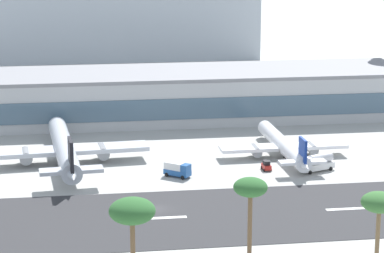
{
  "coord_description": "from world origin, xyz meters",
  "views": [
    {
      "loc": [
        -15.45,
        -157.09,
        55.39
      ],
      "look_at": [
        12.67,
        40.06,
        6.7
      ],
      "focal_mm": 78.6,
      "sensor_mm": 36.0,
      "label": 1
    }
  ],
  "objects_px": {
    "airliner_black_tail_gate_0": "(64,150)",
    "palm_tree_2": "(132,213)",
    "service_box_truck_2": "(177,169)",
    "terminal_building": "(160,95)",
    "service_baggage_tug_1": "(266,166)",
    "palm_tree_0": "(250,191)",
    "palm_tree_1": "(379,205)",
    "airliner_navy_tail_gate_1": "(284,147)",
    "service_fuel_truck_0": "(317,163)"
  },
  "relations": [
    {
      "from": "palm_tree_0",
      "to": "palm_tree_1",
      "type": "xyz_separation_m",
      "value": [
        18.61,
        -7.41,
        -0.73
      ]
    },
    {
      "from": "airliner_navy_tail_gate_1",
      "to": "palm_tree_2",
      "type": "relative_size",
      "value": 2.47
    },
    {
      "from": "airliner_navy_tail_gate_1",
      "to": "service_baggage_tug_1",
      "type": "distance_m",
      "value": 11.84
    },
    {
      "from": "service_baggage_tug_1",
      "to": "service_box_truck_2",
      "type": "bearing_deg",
      "value": -86.97
    },
    {
      "from": "airliner_navy_tail_gate_1",
      "to": "service_fuel_truck_0",
      "type": "bearing_deg",
      "value": -160.61
    },
    {
      "from": "airliner_black_tail_gate_0",
      "to": "service_fuel_truck_0",
      "type": "distance_m",
      "value": 58.65
    },
    {
      "from": "service_box_truck_2",
      "to": "palm_tree_1",
      "type": "relative_size",
      "value": 0.41
    },
    {
      "from": "service_box_truck_2",
      "to": "palm_tree_2",
      "type": "bearing_deg",
      "value": -63.34
    },
    {
      "from": "service_fuel_truck_0",
      "to": "service_baggage_tug_1",
      "type": "relative_size",
      "value": 2.69
    },
    {
      "from": "airliner_black_tail_gate_0",
      "to": "service_baggage_tug_1",
      "type": "bearing_deg",
      "value": -108.72
    },
    {
      "from": "terminal_building",
      "to": "service_box_truck_2",
      "type": "bearing_deg",
      "value": -92.06
    },
    {
      "from": "palm_tree_2",
      "to": "service_baggage_tug_1",
      "type": "bearing_deg",
      "value": 61.67
    },
    {
      "from": "service_box_truck_2",
      "to": "palm_tree_1",
      "type": "bearing_deg",
      "value": -29.37
    },
    {
      "from": "terminal_building",
      "to": "palm_tree_2",
      "type": "xyz_separation_m",
      "value": [
        -16.53,
        -120.69,
        7.56
      ]
    },
    {
      "from": "palm_tree_0",
      "to": "palm_tree_1",
      "type": "relative_size",
      "value": 1.06
    },
    {
      "from": "terminal_building",
      "to": "palm_tree_2",
      "type": "distance_m",
      "value": 122.05
    },
    {
      "from": "service_baggage_tug_1",
      "to": "service_fuel_truck_0",
      "type": "bearing_deg",
      "value": 74.03
    },
    {
      "from": "airliner_black_tail_gate_0",
      "to": "palm_tree_1",
      "type": "xyz_separation_m",
      "value": [
        48.52,
        -74.92,
        9.76
      ]
    },
    {
      "from": "terminal_building",
      "to": "service_baggage_tug_1",
      "type": "bearing_deg",
      "value": -71.25
    },
    {
      "from": "service_fuel_truck_0",
      "to": "palm_tree_1",
      "type": "distance_m",
      "value": 62.62
    },
    {
      "from": "terminal_building",
      "to": "airliner_black_tail_gate_0",
      "type": "relative_size",
      "value": 2.76
    },
    {
      "from": "palm_tree_2",
      "to": "airliner_black_tail_gate_0",
      "type": "bearing_deg",
      "value": 97.77
    },
    {
      "from": "airliner_navy_tail_gate_1",
      "to": "palm_tree_0",
      "type": "distance_m",
      "value": 70.41
    },
    {
      "from": "service_fuel_truck_0",
      "to": "palm_tree_2",
      "type": "height_order",
      "value": "palm_tree_2"
    },
    {
      "from": "terminal_building",
      "to": "service_box_truck_2",
      "type": "xyz_separation_m",
      "value": [
        -2.07,
        -57.58,
        -5.1
      ]
    },
    {
      "from": "palm_tree_0",
      "to": "terminal_building",
      "type": "bearing_deg",
      "value": 91.49
    },
    {
      "from": "airliner_black_tail_gate_0",
      "to": "service_box_truck_2",
      "type": "bearing_deg",
      "value": -123.58
    },
    {
      "from": "service_box_truck_2",
      "to": "palm_tree_0",
      "type": "height_order",
      "value": "palm_tree_0"
    },
    {
      "from": "palm_tree_2",
      "to": "service_box_truck_2",
      "type": "bearing_deg",
      "value": 77.1
    },
    {
      "from": "service_baggage_tug_1",
      "to": "service_box_truck_2",
      "type": "height_order",
      "value": "service_box_truck_2"
    },
    {
      "from": "service_fuel_truck_0",
      "to": "service_box_truck_2",
      "type": "relative_size",
      "value": 1.44
    },
    {
      "from": "service_box_truck_2",
      "to": "palm_tree_1",
      "type": "xyz_separation_m",
      "value": [
        23.58,
        -61.19,
        11.42
      ]
    },
    {
      "from": "service_fuel_truck_0",
      "to": "palm_tree_1",
      "type": "bearing_deg",
      "value": 59.87
    },
    {
      "from": "airliner_navy_tail_gate_1",
      "to": "palm_tree_1",
      "type": "bearing_deg",
      "value": 175.82
    },
    {
      "from": "palm_tree_2",
      "to": "service_fuel_truck_0",
      "type": "bearing_deg",
      "value": 53.56
    },
    {
      "from": "terminal_building",
      "to": "service_fuel_truck_0",
      "type": "distance_m",
      "value": 65.23
    },
    {
      "from": "airliner_black_tail_gate_0",
      "to": "service_baggage_tug_1",
      "type": "height_order",
      "value": "airliner_black_tail_gate_0"
    },
    {
      "from": "palm_tree_1",
      "to": "terminal_building",
      "type": "bearing_deg",
      "value": 100.26
    },
    {
      "from": "service_baggage_tug_1",
      "to": "palm_tree_2",
      "type": "distance_m",
      "value": 75.56
    },
    {
      "from": "service_box_truck_2",
      "to": "airliner_black_tail_gate_0",
      "type": "bearing_deg",
      "value": -169.28
    },
    {
      "from": "service_fuel_truck_0",
      "to": "palm_tree_2",
      "type": "relative_size",
      "value": 0.53
    },
    {
      "from": "airliner_navy_tail_gate_1",
      "to": "service_box_truck_2",
      "type": "relative_size",
      "value": 6.68
    },
    {
      "from": "palm_tree_1",
      "to": "airliner_black_tail_gate_0",
      "type": "bearing_deg",
      "value": 122.93
    },
    {
      "from": "airliner_navy_tail_gate_1",
      "to": "service_baggage_tug_1",
      "type": "relative_size",
      "value": 12.49
    },
    {
      "from": "airliner_black_tail_gate_0",
      "to": "palm_tree_2",
      "type": "relative_size",
      "value": 3.11
    },
    {
      "from": "palm_tree_0",
      "to": "service_box_truck_2",
      "type": "bearing_deg",
      "value": 95.27
    },
    {
      "from": "terminal_building",
      "to": "airliner_navy_tail_gate_1",
      "type": "relative_size",
      "value": 3.47
    },
    {
      "from": "service_fuel_truck_0",
      "to": "palm_tree_2",
      "type": "bearing_deg",
      "value": 31.3
    },
    {
      "from": "service_fuel_truck_0",
      "to": "palm_tree_1",
      "type": "xyz_separation_m",
      "value": [
        -8.44,
        -61.03,
        11.18
      ]
    },
    {
      "from": "airliner_black_tail_gate_0",
      "to": "palm_tree_0",
      "type": "height_order",
      "value": "palm_tree_0"
    }
  ]
}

